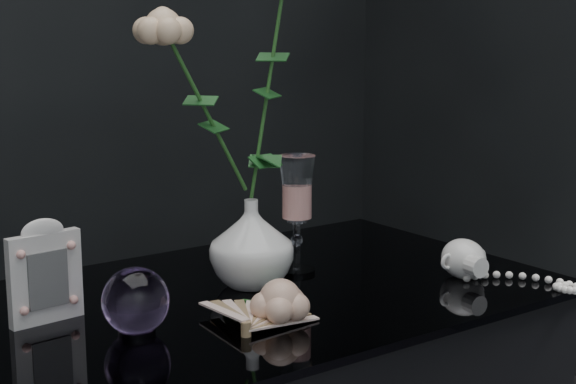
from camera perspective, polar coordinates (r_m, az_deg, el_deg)
vase at (r=1.38m, az=-2.38°, el=-3.33°), size 0.16×0.16×0.14m
wine_glass at (r=1.45m, az=0.58°, el=-1.48°), size 0.07×0.07×0.20m
picture_frame at (r=1.26m, az=-15.46°, el=-4.93°), size 0.12×0.09×0.15m
paperweight at (r=1.20m, az=-9.82°, el=-6.94°), size 0.09×0.09×0.09m
paper_fan at (r=1.18m, az=-2.73°, el=-8.74°), size 0.29×0.26×0.02m
loose_rose at (r=1.23m, az=-0.50°, el=-7.05°), size 0.18×0.21×0.06m
pearl_jar at (r=1.46m, az=11.29°, el=-4.15°), size 0.25×0.26×0.07m
roses at (r=1.33m, az=-2.98°, el=7.80°), size 0.29×0.11×0.45m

